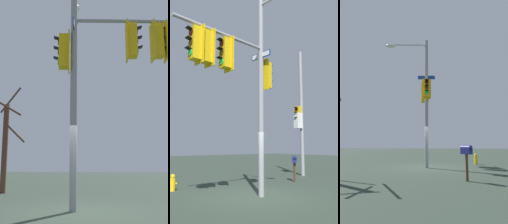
{
  "view_description": "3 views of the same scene",
  "coord_description": "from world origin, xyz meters",
  "views": [
    {
      "loc": [
        -0.76,
        8.2,
        1.36
      ],
      "look_at": [
        -0.08,
        -0.45,
        2.98
      ],
      "focal_mm": 44.45,
      "sensor_mm": 36.0,
      "label": 1
    },
    {
      "loc": [
        -6.44,
        -7.75,
        1.95
      ],
      "look_at": [
        0.32,
        0.44,
        3.38
      ],
      "focal_mm": 40.53,
      "sensor_mm": 36.0,
      "label": 2
    },
    {
      "loc": [
        12.46,
        0.61,
        1.51
      ],
      "look_at": [
        0.52,
        -0.26,
        3.38
      ],
      "focal_mm": 31.52,
      "sensor_mm": 36.0,
      "label": 3
    }
  ],
  "objects": [
    {
      "name": "mailbox",
      "position": [
        4.26,
        1.73,
        1.11
      ],
      "size": [
        0.48,
        0.48,
        1.41
      ],
      "rotation": [
        0.0,
        0.0,
        2.35
      ],
      "color": "#4C3823",
      "rests_on": "ground"
    },
    {
      "name": "fire_hydrant",
      "position": [
        -1.99,
        3.23,
        0.34
      ],
      "size": [
        0.38,
        0.24,
        0.73
      ],
      "color": "yellow",
      "rests_on": "ground"
    },
    {
      "name": "ground_plane",
      "position": [
        0.0,
        0.0,
        0.0
      ],
      "size": [
        80.0,
        80.0,
        0.0
      ],
      "primitive_type": "plane",
      "color": "#2E3B30"
    },
    {
      "name": "main_signal_pole_assembly",
      "position": [
        -0.85,
        -0.34,
        5.01
      ],
      "size": [
        4.63,
        3.23,
        8.27
      ],
      "rotation": [
        0.0,
        0.0,
        3.24
      ],
      "color": "gray",
      "rests_on": "ground"
    }
  ]
}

